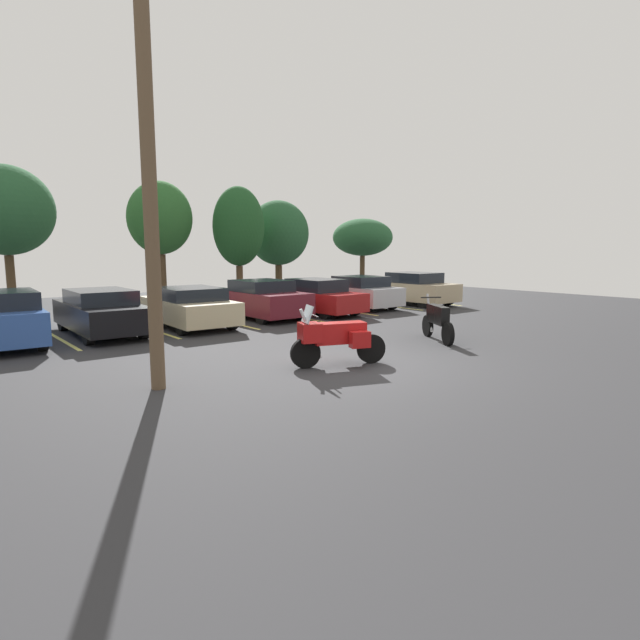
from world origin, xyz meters
TOP-DOWN VIEW (x-y plane):
  - ground at (0.00, 0.00)m, footprint 44.00×44.00m
  - motorcycle_touring at (-0.50, 0.23)m, footprint 2.16×1.18m
  - motorcycle_second at (3.83, 0.79)m, footprint 1.20×1.93m
  - parking_stripes at (-0.40, 8.04)m, footprint 24.75×4.71m
  - car_blue at (-5.92, 7.76)m, footprint 2.00×4.54m
  - car_black at (-3.32, 7.91)m, footprint 1.85×4.59m
  - car_champagne at (-0.54, 7.69)m, footprint 2.11×4.36m
  - car_maroon at (2.53, 8.08)m, footprint 1.97×4.35m
  - car_red at (4.91, 7.78)m, footprint 1.91×4.64m
  - car_silver at (7.62, 8.21)m, footprint 2.04×4.44m
  - car_tan at (10.70, 7.69)m, footprint 1.96×4.55m
  - utility_pole at (-4.32, 0.93)m, footprint 1.56×1.11m
  - tree_far_right at (10.80, 18.82)m, footprint 3.87×3.87m
  - tree_rear at (-3.86, 20.32)m, footprint 4.37×4.37m
  - tree_center_right at (3.08, 18.79)m, footprint 3.42×3.42m
  - tree_left at (18.27, 18.89)m, footprint 4.35×4.35m
  - tree_center_left at (7.00, 17.23)m, footprint 2.89×2.89m

SIDE VIEW (x-z plane):
  - ground at x=0.00m, z-range -0.10..0.00m
  - parking_stripes at x=-0.40m, z-range 0.00..0.01m
  - motorcycle_second at x=3.83m, z-range -0.05..1.23m
  - motorcycle_touring at x=-0.50m, z-range -0.04..1.36m
  - car_champagne at x=-0.54m, z-range 0.01..1.35m
  - car_red at x=4.91m, z-range -0.02..1.38m
  - car_silver at x=7.62m, z-range -0.02..1.40m
  - car_black at x=-3.32m, z-range 0.01..1.40m
  - car_maroon at x=2.53m, z-range -0.01..1.43m
  - car_tan at x=10.70m, z-range -0.02..1.48m
  - car_blue at x=-5.92m, z-range -0.01..1.51m
  - tree_left at x=18.27m, z-range 1.02..5.76m
  - tree_far_right at x=10.80m, z-range 0.76..6.37m
  - tree_center_left at x=7.00m, z-range 0.79..6.85m
  - tree_center_right at x=3.08m, z-range 1.12..7.30m
  - utility_pole at x=-4.32m, z-range 0.15..8.55m
  - tree_rear at x=-3.86m, z-range 1.13..7.68m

